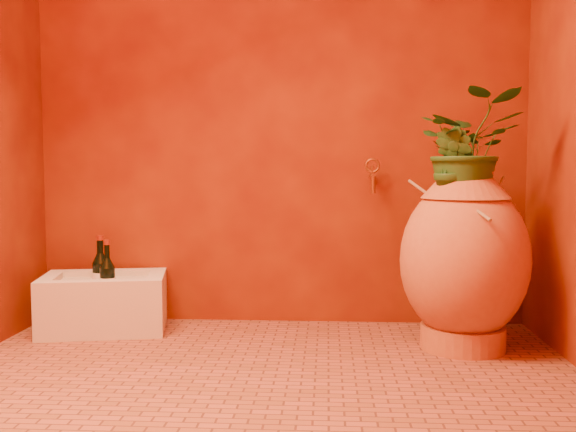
# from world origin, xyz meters

# --- Properties ---
(floor) EXTENTS (2.50, 2.50, 0.00)m
(floor) POSITION_xyz_m (0.00, 0.00, 0.00)
(floor) COLOR brown
(floor) RESTS_ON ground
(wall_back) EXTENTS (2.50, 0.02, 2.50)m
(wall_back) POSITION_xyz_m (0.00, 1.00, 1.25)
(wall_back) COLOR #5A1105
(wall_back) RESTS_ON ground
(amphora) EXTENTS (0.65, 0.65, 0.81)m
(amphora) POSITION_xyz_m (0.85, 0.53, 0.40)
(amphora) COLOR #B06031
(amphora) RESTS_ON floor
(stone_basin) EXTENTS (0.65, 0.51, 0.28)m
(stone_basin) POSITION_xyz_m (-0.85, 0.75, 0.13)
(stone_basin) COLOR beige
(stone_basin) RESTS_ON floor
(wine_bottle_a) EXTENTS (0.08, 0.08, 0.31)m
(wine_bottle_a) POSITION_xyz_m (-0.90, 0.82, 0.26)
(wine_bottle_a) COLOR black
(wine_bottle_a) RESTS_ON stone_basin
(wine_bottle_b) EXTENTS (0.08, 0.08, 0.31)m
(wine_bottle_b) POSITION_xyz_m (-0.89, 0.82, 0.26)
(wine_bottle_b) COLOR black
(wine_bottle_b) RESTS_ON stone_basin
(wine_bottle_c) EXTENTS (0.08, 0.08, 0.31)m
(wine_bottle_c) POSITION_xyz_m (-0.81, 0.68, 0.26)
(wine_bottle_c) COLOR black
(wine_bottle_c) RESTS_ON stone_basin
(wall_tap) EXTENTS (0.08, 0.16, 0.17)m
(wall_tap) POSITION_xyz_m (0.47, 0.91, 0.77)
(wall_tap) COLOR #9A5C23
(wall_tap) RESTS_ON wall_back
(plant_main) EXTENTS (0.44, 0.39, 0.49)m
(plant_main) POSITION_xyz_m (0.86, 0.54, 0.89)
(plant_main) COLOR #214C1B
(plant_main) RESTS_ON amphora
(plant_side) EXTENTS (0.22, 0.24, 0.35)m
(plant_side) POSITION_xyz_m (0.79, 0.47, 0.80)
(plant_side) COLOR #214C1B
(plant_side) RESTS_ON amphora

